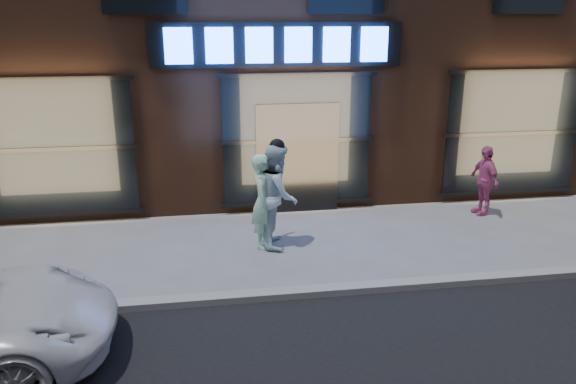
% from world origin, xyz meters
% --- Properties ---
extents(ground, '(90.00, 90.00, 0.00)m').
position_xyz_m(ground, '(0.00, 0.00, 0.00)').
color(ground, slate).
rests_on(ground, ground).
extents(curb, '(60.00, 0.25, 0.12)m').
position_xyz_m(curb, '(0.00, 0.00, 0.06)').
color(curb, gray).
rests_on(curb, ground).
extents(man_bowtie, '(0.58, 0.74, 1.79)m').
position_xyz_m(man_bowtie, '(-0.96, 2.07, 0.89)').
color(man_bowtie, '#B5EED4').
rests_on(man_bowtie, ground).
extents(man_cap, '(0.84, 1.03, 1.96)m').
position_xyz_m(man_cap, '(-0.69, 2.14, 0.98)').
color(man_cap, white).
rests_on(man_cap, ground).
extents(passerby, '(0.49, 0.93, 1.52)m').
position_xyz_m(passerby, '(3.98, 3.13, 0.76)').
color(passerby, '#D65890').
rests_on(passerby, ground).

